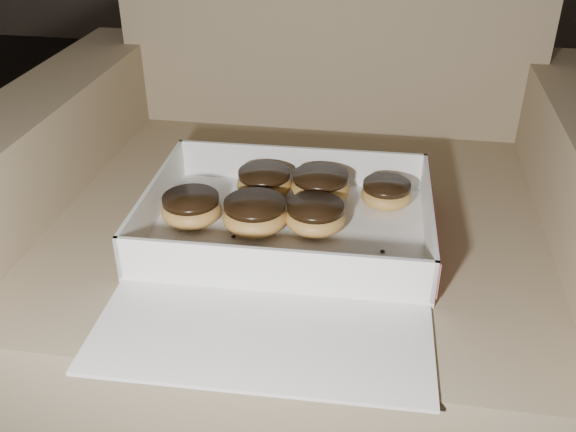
{
  "coord_description": "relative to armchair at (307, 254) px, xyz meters",
  "views": [
    {
      "loc": [
        0.81,
        -1.08,
        0.98
      ],
      "look_at": [
        0.68,
        -0.29,
        0.5
      ],
      "focal_mm": 40.0,
      "sensor_mm": 36.0,
      "label": 1
    }
  ],
  "objects": [
    {
      "name": "armchair",
      "position": [
        0.0,
        0.0,
        0.0
      ],
      "size": [
        1.0,
        0.85,
        1.05
      ],
      "color": "#957D5F",
      "rests_on": "floor"
    },
    {
      "name": "donut_f",
      "position": [
        -0.15,
        -0.16,
        0.17
      ],
      "size": [
        0.09,
        0.09,
        0.04
      ],
      "color": "#E6A450",
      "rests_on": "bakery_box"
    },
    {
      "name": "donut_c",
      "position": [
        0.03,
        -0.06,
        0.17
      ],
      "size": [
        0.09,
        0.09,
        0.05
      ],
      "color": "#E6A450",
      "rests_on": "bakery_box"
    },
    {
      "name": "donut_b",
      "position": [
        -0.06,
        -0.06,
        0.17
      ],
      "size": [
        0.09,
        0.09,
        0.04
      ],
      "color": "#E6A450",
      "rests_on": "bakery_box"
    },
    {
      "name": "donut_e",
      "position": [
        0.13,
        -0.06,
        0.17
      ],
      "size": [
        0.08,
        0.08,
        0.04
      ],
      "color": "#E6A450",
      "rests_on": "bakery_box"
    },
    {
      "name": "floor",
      "position": [
        -0.69,
        0.13,
        -0.33
      ],
      "size": [
        4.5,
        4.5,
        0.0
      ],
      "primitive_type": "plane",
      "color": "black",
      "rests_on": "ground"
    },
    {
      "name": "crumb_b",
      "position": [
        0.11,
        -0.23,
        0.15
      ],
      "size": [
        0.01,
        0.01,
        0.0
      ],
      "primitive_type": "ellipsoid",
      "color": "black",
      "rests_on": "bakery_box"
    },
    {
      "name": "crumb_a",
      "position": [
        0.13,
        -0.2,
        0.15
      ],
      "size": [
        0.01,
        0.01,
        0.0
      ],
      "primitive_type": "ellipsoid",
      "color": "black",
      "rests_on": "bakery_box"
    },
    {
      "name": "crumb_c",
      "position": [
        -0.08,
        -0.19,
        0.15
      ],
      "size": [
        0.01,
        0.01,
        0.0
      ],
      "primitive_type": "ellipsoid",
      "color": "black",
      "rests_on": "bakery_box"
    },
    {
      "name": "donut_a",
      "position": [
        -0.06,
        -0.16,
        0.17
      ],
      "size": [
        0.1,
        0.1,
        0.05
      ],
      "color": "#E6A450",
      "rests_on": "bakery_box"
    },
    {
      "name": "donut_d",
      "position": [
        0.03,
        -0.15,
        0.17
      ],
      "size": [
        0.09,
        0.09,
        0.04
      ],
      "color": "#E6A450",
      "rests_on": "bakery_box"
    },
    {
      "name": "bakery_box",
      "position": [
        -0.01,
        -0.19,
        0.15
      ],
      "size": [
        0.42,
        0.49,
        0.07
      ],
      "rotation": [
        0.0,
        0.0,
        0.03
      ],
      "color": "white",
      "rests_on": "armchair"
    }
  ]
}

